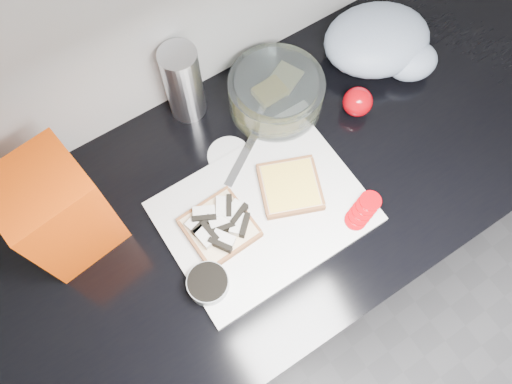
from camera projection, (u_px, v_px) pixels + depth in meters
base_cabinet at (277, 242)px, 1.48m from camera, size 3.50×0.60×0.86m
countertop at (285, 179)px, 1.07m from camera, size 3.50×0.64×0.04m
cutting_board at (264, 212)px, 1.01m from camera, size 0.40×0.30×0.01m
bread_left at (219, 226)px, 0.98m from camera, size 0.14×0.14×0.04m
bread_right at (290, 187)px, 1.02m from camera, size 0.16×0.16×0.02m
tomato_slices at (363, 210)px, 1.00m from camera, size 0.10×0.07×0.02m
knife at (257, 130)px, 1.08m from camera, size 0.20×0.14×0.01m
seed_tub at (208, 284)px, 0.94m from camera, size 0.08×0.08×0.04m
tub_lid at (229, 156)px, 1.07m from camera, size 0.11×0.11×0.01m
glass_bowl at (276, 94)px, 1.08m from camera, size 0.21×0.21×0.09m
bread_bag at (59, 212)px, 0.89m from camera, size 0.17×0.16×0.24m
steel_canister at (183, 83)px, 1.03m from camera, size 0.08×0.08×0.19m
grocery_bag at (382, 43)px, 1.12m from camera, size 0.29×0.27×0.11m
whole_tomatoes at (358, 102)px, 1.08m from camera, size 0.07×0.07×0.07m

